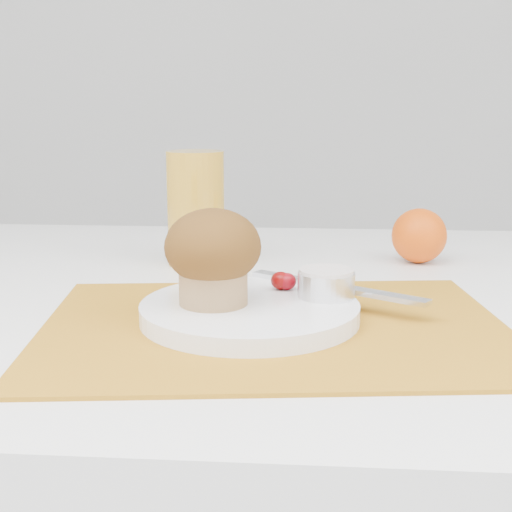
# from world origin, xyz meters

# --- Properties ---
(placemat) EXTENTS (0.48, 0.37, 0.00)m
(placemat) POSITION_xyz_m (0.07, -0.09, 0.75)
(placemat) COLOR #B67619
(placemat) RESTS_ON table
(plate) EXTENTS (0.22, 0.22, 0.02)m
(plate) POSITION_xyz_m (0.04, -0.08, 0.76)
(plate) COLOR white
(plate) RESTS_ON placemat
(ramekin) EXTENTS (0.07, 0.07, 0.02)m
(ramekin) POSITION_xyz_m (0.11, -0.05, 0.78)
(ramekin) COLOR silver
(ramekin) RESTS_ON plate
(cream) EXTENTS (0.06, 0.06, 0.01)m
(cream) POSITION_xyz_m (0.11, -0.05, 0.80)
(cream) COLOR silver
(cream) RESTS_ON ramekin
(raspberry_near) EXTENTS (0.02, 0.02, 0.02)m
(raspberry_near) POSITION_xyz_m (0.07, -0.03, 0.78)
(raspberry_near) COLOR #500202
(raspberry_near) RESTS_ON plate
(raspberry_far) EXTENTS (0.02, 0.02, 0.02)m
(raspberry_far) POSITION_xyz_m (0.07, -0.03, 0.78)
(raspberry_far) COLOR #5A0208
(raspberry_far) RESTS_ON plate
(butter_knife) EXTENTS (0.18, 0.12, 0.01)m
(butter_knife) POSITION_xyz_m (0.13, -0.02, 0.77)
(butter_knife) COLOR silver
(butter_knife) RESTS_ON plate
(orange) EXTENTS (0.07, 0.07, 0.07)m
(orange) POSITION_xyz_m (0.24, 0.20, 0.79)
(orange) COLOR #F15508
(orange) RESTS_ON table
(juice_glass) EXTENTS (0.10, 0.10, 0.15)m
(juice_glass) POSITION_xyz_m (-0.05, 0.17, 0.82)
(juice_glass) COLOR gold
(juice_glass) RESTS_ON table
(muffin) EXTENTS (0.09, 0.09, 0.09)m
(muffin) POSITION_xyz_m (0.01, -0.08, 0.82)
(muffin) COLOR #AC8353
(muffin) RESTS_ON plate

